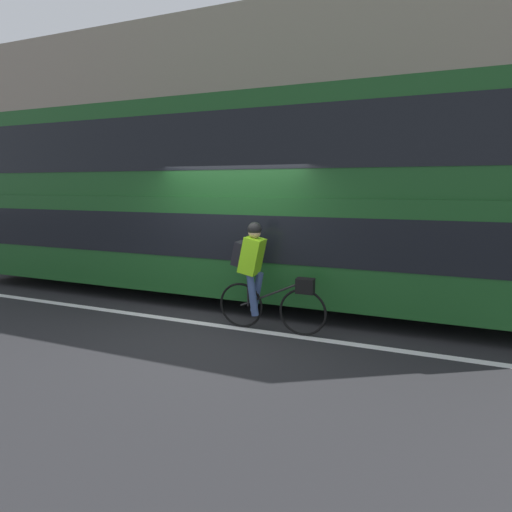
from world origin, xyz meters
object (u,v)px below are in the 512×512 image
Objects in this scene: bus at (226,194)px; trash_bin at (230,241)px; cyclist_on_bike at (260,273)px; street_sign_post at (479,208)px.

bus is 4.22m from trash_bin.
cyclist_on_bike is 6.11m from trash_bin.
cyclist_on_bike is at bearing -60.81° from trash_bin.
cyclist_on_bike is 0.61× the size of street_sign_post.
trash_bin is at bearing 119.19° from cyclist_on_bike.
trash_bin is (-2.98, 5.33, -0.34)m from cyclist_on_bike.
street_sign_post is at bearing 36.28° from bus.
cyclist_on_bike is (1.37, -1.71, -1.13)m from bus.
cyclist_on_bike is at bearing -51.32° from bus.
trash_bin is (-1.61, 3.62, -1.46)m from bus.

